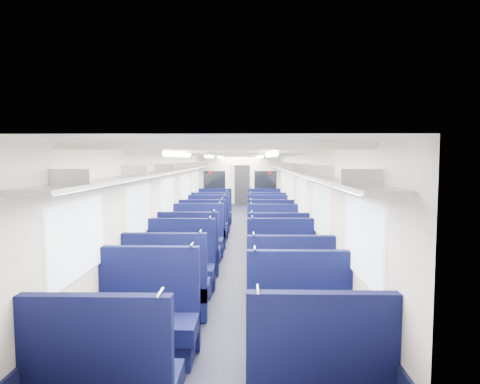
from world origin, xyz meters
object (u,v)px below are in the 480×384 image
at_px(seat_8, 190,254).
at_px(seat_19, 265,214).
at_px(bulkhead, 240,187).
at_px(seat_10, 197,242).
at_px(seat_6, 180,271).
at_px(seat_9, 277,256).
at_px(end_door, 242,184).
at_px(seat_14, 207,226).
at_px(seat_11, 273,243).
at_px(seat_15, 268,226).
at_px(seat_5, 289,295).
at_px(seat_13, 270,233).
at_px(seat_16, 211,220).
at_px(seat_3, 300,332).
at_px(seat_17, 266,220).
at_px(seat_7, 282,270).
at_px(seat_12, 203,233).
at_px(seat_4, 167,291).
at_px(seat_2, 147,324).
at_px(seat_18, 214,214).

height_order(seat_8, seat_19, same).
height_order(bulkhead, seat_10, bulkhead).
height_order(seat_6, seat_9, same).
distance_m(end_door, seat_14, 9.32).
height_order(seat_11, seat_15, same).
bearing_deg(seat_5, end_door, 93.17).
height_order(seat_8, seat_13, same).
relative_size(seat_13, seat_16, 1.00).
height_order(end_door, seat_3, end_door).
relative_size(seat_13, seat_15, 1.00).
relative_size(seat_10, seat_13, 1.00).
distance_m(seat_13, seat_19, 3.49).
height_order(seat_5, seat_19, same).
height_order(seat_10, seat_17, same).
bearing_deg(seat_15, bulkhead, 105.20).
relative_size(end_door, seat_5, 1.59).
relative_size(seat_6, seat_16, 1.00).
bearing_deg(seat_6, seat_17, 73.79).
xyz_separation_m(seat_5, seat_7, (0.00, 1.24, 0.00)).
height_order(seat_12, seat_19, same).
distance_m(seat_6, seat_9, 1.97).
bearing_deg(seat_5, seat_4, 174.99).
height_order(seat_6, seat_11, same).
height_order(seat_2, seat_15, same).
bearing_deg(bulkhead, seat_9, -82.79).
bearing_deg(seat_12, seat_17, 52.98).
bearing_deg(seat_9, seat_5, -90.00).
distance_m(bulkhead, seat_12, 4.27).
height_order(seat_8, seat_18, same).
bearing_deg(seat_16, seat_18, 90.00).
xyz_separation_m(bulkhead, seat_9, (0.83, -6.56, -0.85)).
xyz_separation_m(seat_3, seat_19, (0.00, 9.40, 0.00)).
xyz_separation_m(seat_15, seat_16, (-1.66, 1.13, 0.00)).
bearing_deg(seat_11, seat_6, -126.66).
height_order(bulkhead, seat_5, bulkhead).
bearing_deg(seat_10, seat_17, 63.95).
bearing_deg(seat_10, seat_4, -90.00).
relative_size(seat_9, seat_16, 1.00).
relative_size(seat_9, seat_17, 1.00).
xyz_separation_m(seat_12, seat_15, (1.66, 1.05, 0.00)).
height_order(seat_9, seat_10, same).
relative_size(seat_3, seat_6, 1.00).
bearing_deg(seat_9, seat_13, 90.00).
distance_m(seat_6, seat_19, 7.22).
bearing_deg(seat_11, seat_3, -90.00).
bearing_deg(seat_5, seat_9, 90.00).
height_order(seat_17, seat_18, same).
bearing_deg(seat_7, seat_4, -146.53).
bearing_deg(seat_9, seat_10, 142.87).
xyz_separation_m(seat_6, seat_11, (1.66, 2.23, 0.00)).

